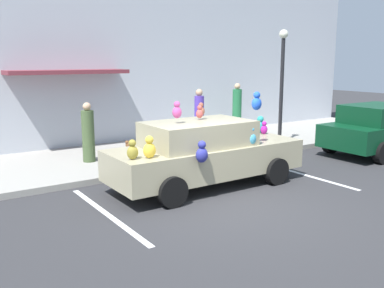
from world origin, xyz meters
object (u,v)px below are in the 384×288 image
(plush_covered_car, at_px, (205,152))
(pedestrian_near_shopfront, at_px, (237,110))
(street_lamp_post, at_px, (282,75))
(teddy_bear_on_sidewalk, at_px, (130,153))
(pedestrian_by_lamp, at_px, (88,134))
(pedestrian_walking_past, at_px, (199,120))
(parked_sedan_behind, at_px, (380,129))

(plush_covered_car, xyz_separation_m, pedestrian_near_shopfront, (4.70, 4.46, 0.23))
(pedestrian_near_shopfront, bearing_deg, street_lamp_post, -94.52)
(teddy_bear_on_sidewalk, relative_size, pedestrian_by_lamp, 0.40)
(plush_covered_car, bearing_deg, pedestrian_by_lamp, 115.41)
(plush_covered_car, height_order, pedestrian_near_shopfront, plush_covered_car)
(street_lamp_post, distance_m, pedestrian_near_shopfront, 2.80)
(teddy_bear_on_sidewalk, bearing_deg, plush_covered_car, -72.37)
(street_lamp_post, height_order, pedestrian_near_shopfront, street_lamp_post)
(street_lamp_post, bearing_deg, teddy_bear_on_sidewalk, 176.39)
(plush_covered_car, height_order, street_lamp_post, street_lamp_post)
(plush_covered_car, bearing_deg, pedestrian_walking_past, 56.98)
(plush_covered_car, distance_m, street_lamp_post, 5.20)
(plush_covered_car, distance_m, pedestrian_by_lamp, 3.63)
(pedestrian_walking_past, bearing_deg, street_lamp_post, -24.76)
(parked_sedan_behind, xyz_separation_m, street_lamp_post, (-2.13, 2.20, 1.64))
(parked_sedan_behind, distance_m, teddy_bear_on_sidewalk, 7.81)
(teddy_bear_on_sidewalk, xyz_separation_m, street_lamp_post, (5.26, -0.33, 1.97))
(teddy_bear_on_sidewalk, relative_size, pedestrian_near_shopfront, 0.34)
(pedestrian_walking_past, bearing_deg, pedestrian_near_shopfront, 26.23)
(parked_sedan_behind, height_order, pedestrian_by_lamp, pedestrian_by_lamp)
(teddy_bear_on_sidewalk, distance_m, pedestrian_walking_past, 2.98)
(parked_sedan_behind, relative_size, pedestrian_near_shopfront, 2.10)
(pedestrian_near_shopfront, relative_size, pedestrian_by_lamp, 1.17)
(plush_covered_car, xyz_separation_m, pedestrian_walking_past, (2.06, 3.16, 0.23))
(pedestrian_near_shopfront, xyz_separation_m, pedestrian_by_lamp, (-6.25, -1.18, -0.14))
(teddy_bear_on_sidewalk, xyz_separation_m, pedestrian_by_lamp, (-0.81, 0.92, 0.45))
(pedestrian_by_lamp, bearing_deg, parked_sedan_behind, -22.83)
(parked_sedan_behind, bearing_deg, pedestrian_near_shopfront, 112.70)
(parked_sedan_behind, height_order, street_lamp_post, street_lamp_post)
(plush_covered_car, bearing_deg, pedestrian_near_shopfront, 43.55)
(parked_sedan_behind, xyz_separation_m, teddy_bear_on_sidewalk, (-7.38, 2.53, -0.33))
(pedestrian_walking_past, bearing_deg, pedestrian_by_lamp, 178.13)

